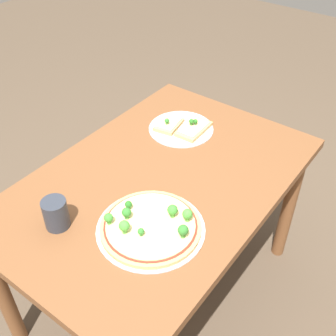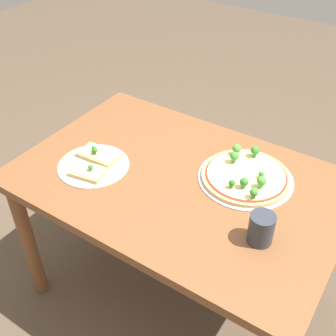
{
  "view_description": "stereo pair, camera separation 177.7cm",
  "coord_description": "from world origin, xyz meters",
  "px_view_note": "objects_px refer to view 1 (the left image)",
  "views": [
    {
      "loc": [
        0.91,
        0.73,
        1.72
      ],
      "look_at": [
        -0.05,
        0.01,
        0.72
      ],
      "focal_mm": 45.0,
      "sensor_mm": 36.0,
      "label": 1
    },
    {
      "loc": [
        0.63,
        -1.03,
        1.7
      ],
      "look_at": [
        -0.05,
        0.01,
        0.72
      ],
      "focal_mm": 45.0,
      "sensor_mm": 36.0,
      "label": 2
    }
  ],
  "objects_px": {
    "drinking_cup": "(56,214)",
    "pizza_tray_whole": "(151,226)",
    "pizza_tray_slice": "(182,127)",
    "dining_table": "(159,197)"
  },
  "relations": [
    {
      "from": "dining_table",
      "to": "drinking_cup",
      "type": "relative_size",
      "value": 11.53
    },
    {
      "from": "dining_table",
      "to": "pizza_tray_whole",
      "type": "bearing_deg",
      "value": 32.23
    },
    {
      "from": "pizza_tray_slice",
      "to": "pizza_tray_whole",
      "type": "bearing_deg",
      "value": 25.18
    },
    {
      "from": "drinking_cup",
      "to": "dining_table",
      "type": "bearing_deg",
      "value": 162.02
    },
    {
      "from": "pizza_tray_whole",
      "to": "pizza_tray_slice",
      "type": "xyz_separation_m",
      "value": [
        -0.52,
        -0.25,
        -0.0
      ]
    },
    {
      "from": "dining_table",
      "to": "drinking_cup",
      "type": "bearing_deg",
      "value": -17.98
    },
    {
      "from": "pizza_tray_whole",
      "to": "dining_table",
      "type": "bearing_deg",
      "value": -147.77
    },
    {
      "from": "pizza_tray_slice",
      "to": "drinking_cup",
      "type": "height_order",
      "value": "drinking_cup"
    },
    {
      "from": "drinking_cup",
      "to": "pizza_tray_whole",
      "type": "bearing_deg",
      "value": 123.27
    },
    {
      "from": "pizza_tray_whole",
      "to": "drinking_cup",
      "type": "bearing_deg",
      "value": -56.73
    }
  ]
}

